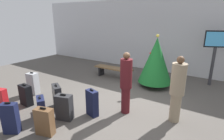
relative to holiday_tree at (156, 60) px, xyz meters
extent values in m
plane|color=#514C47|center=(-0.30, -2.18, -1.06)|extent=(16.00, 16.00, 0.00)
cube|color=silver|center=(-0.30, 2.24, 0.71)|extent=(16.00, 0.20, 3.54)
cylinder|color=#4C3319|center=(0.00, 0.00, -0.96)|extent=(0.12, 0.12, 0.19)
cone|color=#196628|center=(0.00, 0.00, 0.00)|extent=(1.29, 1.29, 1.73)
sphere|color=#F2D84C|center=(0.00, 0.00, 0.93)|extent=(0.12, 0.12, 0.12)
sphere|color=red|center=(-0.19, -0.09, 0.26)|extent=(0.08, 0.08, 0.08)
sphere|color=blue|center=(-0.08, 0.24, 0.16)|extent=(0.08, 0.08, 0.08)
sphere|color=silver|center=(-0.10, 0.37, -0.22)|extent=(0.08, 0.08, 0.08)
cylinder|color=#333338|center=(1.83, 1.34, -0.29)|extent=(0.12, 0.12, 1.54)
cube|color=black|center=(1.83, 1.34, 0.79)|extent=(0.82, 0.40, 0.63)
cube|color=#4CB2F2|center=(1.83, 1.30, 0.79)|extent=(0.71, 0.30, 0.53)
cube|color=brown|center=(-1.92, -0.02, -0.61)|extent=(1.80, 0.44, 0.06)
cube|color=black|center=(-2.59, -0.02, -0.85)|extent=(0.08, 0.35, 0.42)
cube|color=black|center=(-1.24, -0.02, -0.85)|extent=(0.08, 0.35, 0.42)
cylinder|color=gray|center=(1.30, -2.08, -0.68)|extent=(0.27, 0.27, 0.76)
cylinder|color=gray|center=(1.30, -2.08, 0.10)|extent=(0.43, 0.43, 0.81)
sphere|color=brown|center=(1.30, -2.08, 0.60)|extent=(0.19, 0.19, 0.19)
cylinder|color=#4C1419|center=(0.00, -2.39, -0.68)|extent=(0.25, 0.25, 0.76)
cylinder|color=#4C1419|center=(0.00, -2.39, 0.11)|extent=(0.38, 0.38, 0.81)
sphere|color=brown|center=(0.00, -2.39, 0.61)|extent=(0.19, 0.19, 0.19)
cube|color=#B2191E|center=(-2.88, -4.39, -0.67)|extent=(0.49, 0.29, 0.77)
cube|color=#141938|center=(-1.73, -3.90, -0.76)|extent=(0.48, 0.40, 0.60)
cube|color=black|center=(-1.73, -3.90, -0.43)|extent=(0.15, 0.11, 0.04)
cube|color=#232326|center=(-1.19, -3.59, -0.71)|extent=(0.48, 0.36, 0.69)
cube|color=black|center=(-1.19, -3.59, -0.35)|extent=(0.15, 0.07, 0.04)
cube|color=brown|center=(-1.08, -4.28, -0.73)|extent=(0.46, 0.31, 0.65)
cube|color=black|center=(-1.08, -4.28, -0.39)|extent=(0.15, 0.07, 0.04)
cube|color=#141938|center=(-0.69, -3.03, -0.69)|extent=(0.40, 0.29, 0.74)
cube|color=black|center=(-0.69, -3.03, -0.30)|extent=(0.13, 0.07, 0.04)
cube|color=#9EA0A5|center=(-3.38, -3.03, -0.68)|extent=(0.39, 0.32, 0.76)
cube|color=black|center=(-3.38, -3.03, -0.27)|extent=(0.12, 0.05, 0.04)
cube|color=#232326|center=(-1.84, -3.27, -0.70)|extent=(0.53, 0.41, 0.71)
cube|color=black|center=(-1.84, -3.27, -0.33)|extent=(0.17, 0.11, 0.04)
cube|color=#141938|center=(-1.80, -4.67, -0.68)|extent=(0.40, 0.35, 0.75)
cube|color=black|center=(-1.80, -4.67, -0.28)|extent=(0.12, 0.09, 0.04)
cube|color=black|center=(-2.81, -3.67, -0.73)|extent=(0.45, 0.25, 0.64)
cube|color=black|center=(-2.81, -3.67, -0.39)|extent=(0.15, 0.04, 0.04)
camera|label=1|loc=(2.14, -6.41, 1.57)|focal=28.23mm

